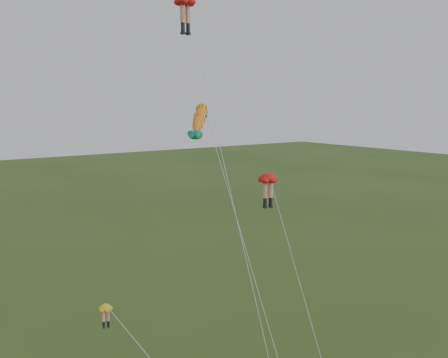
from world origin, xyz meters
TOP-DOWN VIEW (x-y plane):
  - legs_kite_red_high at (1.31, 10.42)m, footprint 2.25×13.09m
  - legs_kite_red_mid at (3.22, 3.98)m, footprint 1.57×7.37m
  - legs_kite_yellow at (-6.80, 4.75)m, footprint 4.48×8.50m
  - fish_kite at (1.32, 8.86)m, footprint 2.82×12.67m

SIDE VIEW (x-z plane):
  - legs_kite_yellow at x=-6.80m, z-range 2.84..10.26m
  - legs_kite_red_mid at x=3.22m, z-range 6.17..20.02m
  - fish_kite at x=1.32m, z-range 7.82..26.17m
  - legs_kite_red_high at x=1.31m, z-range 11.67..36.93m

